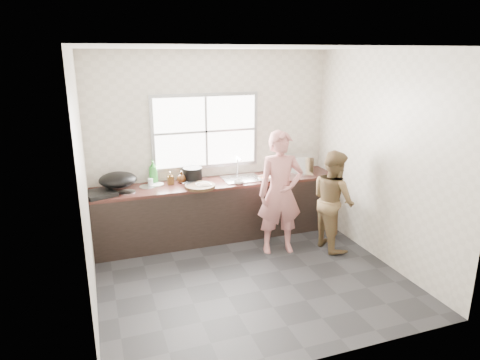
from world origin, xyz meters
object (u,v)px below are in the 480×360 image
object	(u,v)px
burner	(100,194)
wok	(118,180)
person_side	(333,200)
bowl_crabs	(265,179)
dish_rack	(299,165)
bottle_brown_short	(181,177)
glass_jar	(151,182)
plate_food	(156,184)
bottle_brown_tall	(170,178)
pot_lid_right	(148,187)
pot_lid_left	(127,192)
bottle_green	(153,172)
woman	(280,197)
bowl_mince	(204,186)
cutting_board	(200,186)
black_pot	(193,174)

from	to	relation	value
burner	wok	bearing A→B (deg)	29.58
person_side	bowl_crabs	world-z (taller)	person_side
dish_rack	person_side	bearing A→B (deg)	-61.68
bottle_brown_short	glass_jar	size ratio (longest dim) A/B	1.53
plate_food	bottle_brown_tall	distance (m)	0.21
person_side	dish_rack	world-z (taller)	person_side
plate_food	pot_lid_right	xyz separation A→B (m)	(-0.12, -0.05, -0.00)
bowl_crabs	pot_lid_left	size ratio (longest dim) A/B	0.76
wok	pot_lid_left	world-z (taller)	wok
bottle_green	bottle_brown_tall	bearing A→B (deg)	-31.76
person_side	burner	bearing A→B (deg)	74.55
bowl_crabs	burner	bearing A→B (deg)	177.39
woman	person_side	world-z (taller)	woman
bowl_mince	pot_lid_right	bearing A→B (deg)	159.11
bowl_crabs	burner	size ratio (longest dim) A/B	0.48
bowl_crabs	bottle_brown_tall	size ratio (longest dim) A/B	1.04
dish_rack	cutting_board	bearing A→B (deg)	-153.40
woman	bottle_brown_tall	size ratio (longest dim) A/B	9.36
bowl_crabs	bottle_brown_tall	world-z (taller)	bottle_brown_tall
woman	pot_lid_right	distance (m)	1.83
bottle_brown_tall	bowl_mince	bearing A→B (deg)	-37.24
plate_food	bowl_mince	bearing A→B (deg)	-28.81
bottle_brown_tall	dish_rack	size ratio (longest dim) A/B	0.43
wok	dish_rack	world-z (taller)	dish_rack
pot_lid_right	black_pot	bearing A→B (deg)	7.16
black_pot	bottle_brown_short	bearing A→B (deg)	-169.98
bottle_brown_short	bowl_crabs	bearing A→B (deg)	-15.72
cutting_board	bowl_mince	size ratio (longest dim) A/B	1.97
bottle_brown_short	bottle_green	bearing A→B (deg)	163.57
bowl_crabs	bottle_green	world-z (taller)	bottle_green
black_pot	pot_lid_left	world-z (taller)	black_pot
black_pot	dish_rack	world-z (taller)	dish_rack
bottle_brown_tall	person_side	bearing A→B (deg)	-25.02
cutting_board	wok	world-z (taller)	wok
cutting_board	wok	bearing A→B (deg)	167.12
black_pot	glass_jar	xyz separation A→B (m)	(-0.61, -0.03, -0.05)
black_pot	plate_food	bearing A→B (deg)	-177.05
plate_food	pot_lid_left	world-z (taller)	plate_food
bottle_brown_short	wok	world-z (taller)	wok
burner	wok	world-z (taller)	wok
cutting_board	pot_lid_left	bearing A→B (deg)	172.76
wok	bowl_mince	bearing A→B (deg)	-12.33
bottle_green	woman	bearing A→B (deg)	-32.17
pot_lid_left	black_pot	bearing A→B (deg)	13.70
plate_food	burner	bearing A→B (deg)	-163.56
pot_lid_right	glass_jar	bearing A→B (deg)	50.59
cutting_board	burner	distance (m)	1.32
plate_food	wok	bearing A→B (deg)	-170.61
plate_food	dish_rack	bearing A→B (deg)	-4.34
person_side	bowl_crabs	size ratio (longest dim) A/B	7.96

